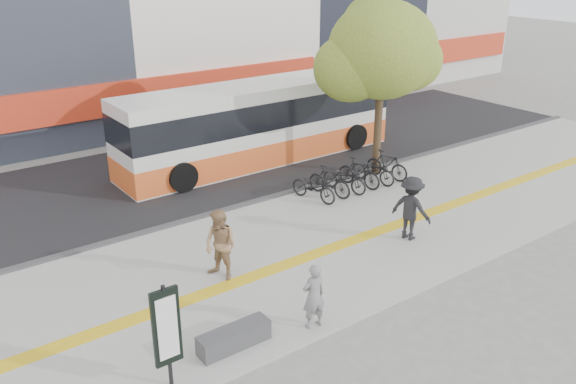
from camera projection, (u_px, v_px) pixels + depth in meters
ground at (298, 287)px, 14.96m from camera, size 120.00×120.00×0.00m
sidewalk at (264, 262)px, 16.07m from camera, size 40.00×7.00×0.08m
tactile_strip at (275, 268)px, 15.68m from camera, size 40.00×0.45×0.01m
street at (148, 181)px, 21.66m from camera, size 40.00×8.00×0.06m
curb at (201, 217)px, 18.66m from camera, size 40.00×0.25×0.14m
bench at (234, 338)px, 12.53m from camera, size 1.60×0.45×0.45m
signboard at (167, 329)px, 11.02m from camera, size 0.55×0.10×2.20m
street_tree at (379, 52)px, 20.79m from camera, size 4.40×3.80×6.31m
bus at (259, 125)px, 23.24m from camera, size 11.40×2.70×3.03m
bicycle_row at (351, 176)px, 20.66m from camera, size 4.32×1.87×1.04m
seated_woman at (314, 296)px, 13.01m from camera, size 0.60×0.43×1.55m
pedestrian_tan at (220, 245)px, 14.91m from camera, size 0.95×1.07×1.84m
pedestrian_dark at (411, 208)px, 16.99m from camera, size 0.98×1.35×1.88m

